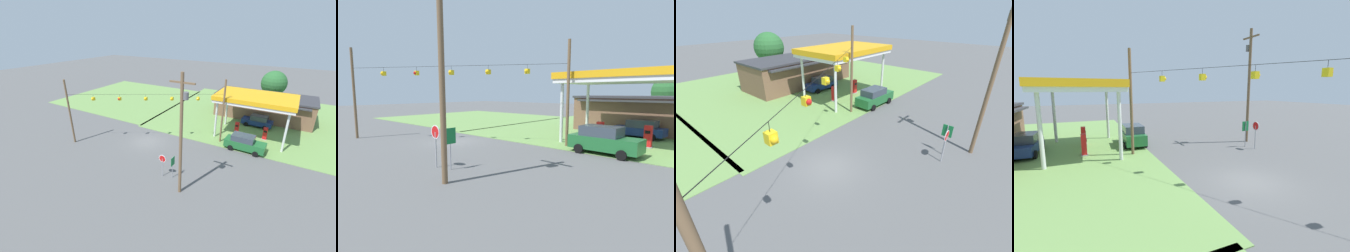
% 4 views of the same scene
% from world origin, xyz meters
% --- Properties ---
extents(ground_plane, '(160.00, 160.00, 0.00)m').
position_xyz_m(ground_plane, '(0.00, 0.00, 0.00)').
color(ground_plane, '#565656').
extents(grass_verge_station_corner, '(36.00, 28.00, 0.04)m').
position_xyz_m(grass_verge_station_corner, '(13.64, 17.55, 0.02)').
color(grass_verge_station_corner, '#6B934C').
rests_on(grass_verge_station_corner, ground).
extents(grass_verge_opposite_corner, '(24.00, 24.00, 0.04)m').
position_xyz_m(grass_verge_opposite_corner, '(-16.00, 16.00, 0.02)').
color(grass_verge_opposite_corner, '#6B934C').
rests_on(grass_verge_opposite_corner, ground).
extents(gas_station_canopy, '(10.10, 6.49, 6.05)m').
position_xyz_m(gas_station_canopy, '(11.64, 8.67, 5.52)').
color(gas_station_canopy, silver).
rests_on(gas_station_canopy, ground).
extents(gas_station_store, '(15.52, 7.00, 3.99)m').
position_xyz_m(gas_station_store, '(11.73, 17.53, 2.01)').
color(gas_station_store, brown).
rests_on(gas_station_store, ground).
extents(fuel_pump_near, '(0.71, 0.56, 1.80)m').
position_xyz_m(fuel_pump_near, '(9.72, 8.67, 0.86)').
color(fuel_pump_near, gray).
rests_on(fuel_pump_near, ground).
extents(fuel_pump_far, '(0.71, 0.56, 1.80)m').
position_xyz_m(fuel_pump_far, '(13.56, 8.67, 0.86)').
color(fuel_pump_far, gray).
rests_on(fuel_pump_far, ground).
extents(car_at_pumps_front, '(4.94, 2.23, 2.00)m').
position_xyz_m(car_at_pumps_front, '(11.78, 4.31, 1.02)').
color(car_at_pumps_front, '#1E602D').
rests_on(car_at_pumps_front, ground).
extents(car_at_pumps_rear, '(4.59, 2.29, 1.78)m').
position_xyz_m(car_at_pumps_rear, '(11.81, 13.04, 0.92)').
color(car_at_pumps_rear, navy).
rests_on(car_at_pumps_rear, ground).
extents(stop_sign_roadside, '(0.80, 0.08, 2.50)m').
position_xyz_m(stop_sign_roadside, '(5.80, -5.54, 1.81)').
color(stop_sign_roadside, '#99999E').
rests_on(stop_sign_roadside, ground).
extents(route_sign, '(0.10, 0.70, 2.40)m').
position_xyz_m(route_sign, '(6.83, -5.25, 1.71)').
color(route_sign, gray).
rests_on(route_sign, ground).
extents(utility_pole_main, '(2.20, 0.44, 11.17)m').
position_xyz_m(utility_pole_main, '(8.50, -6.81, 6.21)').
color(utility_pole_main, brown).
rests_on(utility_pole_main, ground).
extents(signal_span_gantry, '(17.17, 10.24, 8.49)m').
position_xyz_m(signal_span_gantry, '(-0.00, -0.01, 4.71)').
color(signal_span_gantry, brown).
rests_on(signal_span_gantry, ground).
extents(tree_behind_station, '(4.74, 4.74, 6.82)m').
position_xyz_m(tree_behind_station, '(12.06, 25.37, 4.43)').
color(tree_behind_station, '#4C3828').
rests_on(tree_behind_station, ground).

